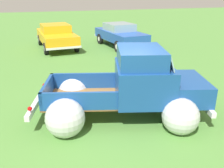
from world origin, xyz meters
The scene contains 5 objects.
ground_plane centered at (0.00, 0.00, 0.00)m, with size 80.00×80.00×0.00m, color #548C3D.
vintage_pickup_truck centered at (0.37, -0.11, 0.76)m, with size 4.97×3.70×1.96m.
show_car_0 centered at (-0.59, 9.45, 0.78)m, with size 2.16×4.49×1.43m.
show_car_1 centered at (3.26, 8.67, 0.78)m, with size 2.26×4.45×1.43m.
lane_cone_0 centered at (1.37, 2.54, 0.31)m, with size 0.36×0.36×0.63m.
Camera 1 is at (-2.14, -5.73, 3.27)m, focal length 39.04 mm.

